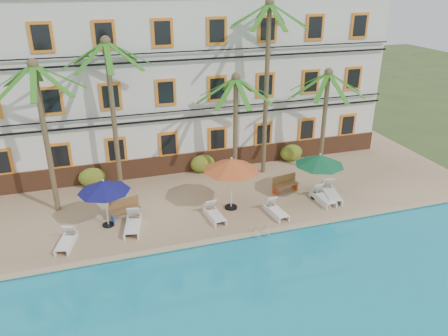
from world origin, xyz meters
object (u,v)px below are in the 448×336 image
object	(u,v)px
palm_e	(326,105)
bench_right	(285,183)
bench_left	(124,208)
umbrella_green	(320,160)
lounger_e	(323,197)
umbrella_blue	(104,186)
lounger_c	(214,214)
umbrella_red	(231,165)
palm_a	(42,117)
lounger_b	(133,224)
lounger_d	(276,210)
lounger_a	(66,241)
pool_ladder	(261,234)
palm_b	(111,97)
palm_d	(267,69)
palm_c	(236,112)
lounger_f	(330,193)

from	to	relation	value
palm_e	bench_right	world-z (taller)	palm_e
bench_left	umbrella_green	bearing A→B (deg)	-6.26
bench_right	lounger_e	bearing A→B (deg)	-49.92
umbrella_blue	lounger_c	bearing A→B (deg)	-10.03
umbrella_red	palm_a	bearing A→B (deg)	163.58
umbrella_green	lounger_b	distance (m)	9.96
umbrella_red	bench_right	bearing A→B (deg)	15.38
lounger_d	bench_left	world-z (taller)	bench_left
lounger_a	bench_left	world-z (taller)	bench_left
lounger_d	bench_right	distance (m)	2.73
palm_e	pool_ladder	xyz separation A→B (m)	(-6.13, -5.67, -4.12)
palm_e	lounger_d	bearing A→B (deg)	-138.66
umbrella_blue	lounger_d	xyz separation A→B (m)	(8.06, -1.45, -1.83)
bench_right	palm_a	bearing A→B (deg)	172.53
umbrella_green	lounger_e	size ratio (longest dim) A/B	1.45
umbrella_red	palm_b	bearing A→B (deg)	144.52
lounger_a	umbrella_red	bearing A→B (deg)	7.54
lounger_a	lounger_e	world-z (taller)	lounger_e
bench_left	palm_d	bearing A→B (deg)	18.81
umbrella_green	bench_left	world-z (taller)	umbrella_green
palm_c	lounger_e	distance (m)	6.52
umbrella_green	lounger_e	xyz separation A→B (m)	(0.12, -0.43, -1.94)
lounger_c	bench_left	size ratio (longest dim) A/B	1.12
umbrella_red	palm_c	bearing A→B (deg)	67.88
lounger_f	lounger_c	bearing A→B (deg)	-177.90
palm_c	umbrella_red	xyz separation A→B (m)	(-1.24, -3.06, -1.72)
lounger_a	bench_left	size ratio (longest dim) A/B	1.11
umbrella_blue	umbrella_green	bearing A→B (deg)	-2.41
umbrella_blue	lounger_a	world-z (taller)	umbrella_blue
lounger_d	lounger_e	xyz separation A→B (m)	(2.94, 0.57, 0.01)
palm_b	lounger_b	bearing A→B (deg)	-87.87
palm_c	pool_ladder	xyz separation A→B (m)	(-0.71, -5.87, -4.14)
bench_left	bench_right	size ratio (longest dim) A/B	1.00
umbrella_blue	lounger_a	distance (m)	2.88
palm_e	lounger_d	world-z (taller)	palm_e
palm_b	palm_e	xyz separation A→B (m)	(11.87, -0.86, -1.22)
palm_b	umbrella_blue	bearing A→B (deg)	-104.66
lounger_b	pool_ladder	size ratio (longest dim) A/B	2.69
umbrella_blue	lounger_e	distance (m)	11.18
umbrella_red	lounger_e	xyz separation A→B (m)	(4.85, -0.76, -2.16)
lounger_e	pool_ladder	world-z (taller)	lounger_e
lounger_a	bench_right	distance (m)	11.61
palm_d	palm_e	world-z (taller)	palm_d
palm_a	palm_d	size ratio (longest dim) A/B	0.77
palm_d	pool_ladder	world-z (taller)	palm_d
palm_e	pool_ladder	bearing A→B (deg)	-137.25
palm_d	lounger_f	bearing A→B (deg)	-62.82
umbrella_blue	lounger_d	bearing A→B (deg)	-10.21
palm_a	lounger_d	size ratio (longest dim) A/B	4.44
palm_a	palm_d	world-z (taller)	palm_d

